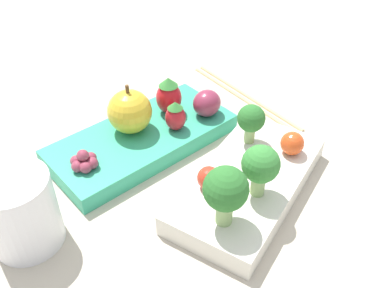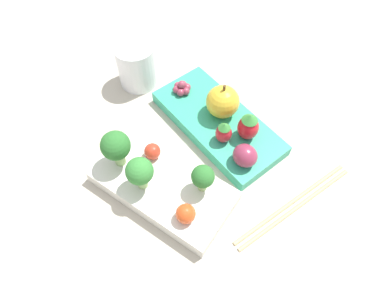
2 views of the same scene
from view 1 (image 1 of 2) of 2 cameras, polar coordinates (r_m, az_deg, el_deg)
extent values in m
plane|color=#BCB29E|center=(0.50, 0.02, -3.19)|extent=(4.00, 4.00, 0.00)
cube|color=silver|center=(0.47, 7.49, -5.19)|extent=(0.21, 0.13, 0.03)
cube|color=#33A87F|center=(0.53, -6.61, 0.64)|extent=(0.24, 0.14, 0.02)
cylinder|color=#93B770|center=(0.49, 7.68, 1.24)|extent=(0.01, 0.01, 0.02)
sphere|color=#2D702D|center=(0.48, 7.91, 3.41)|extent=(0.03, 0.03, 0.03)
cylinder|color=#93B770|center=(0.43, 8.78, -5.37)|extent=(0.01, 0.01, 0.02)
sphere|color=#388438|center=(0.41, 9.15, -2.66)|extent=(0.04, 0.04, 0.04)
cylinder|color=#93B770|center=(0.40, 4.32, -9.02)|extent=(0.02, 0.02, 0.03)
sphere|color=#2D702D|center=(0.38, 4.54, -5.97)|extent=(0.04, 0.04, 0.04)
sphere|color=red|center=(0.43, 2.26, -4.55)|extent=(0.02, 0.02, 0.02)
sphere|color=#DB4C1E|center=(0.48, 13.22, 0.09)|extent=(0.03, 0.03, 0.03)
sphere|color=gold|center=(0.51, -8.30, 4.30)|extent=(0.05, 0.05, 0.05)
cylinder|color=brown|center=(0.49, -8.62, 7.14)|extent=(0.00, 0.00, 0.01)
ellipsoid|color=red|center=(0.51, -2.22, 3.52)|extent=(0.03, 0.03, 0.03)
cone|color=#388438|center=(0.50, -2.27, 5.19)|extent=(0.02, 0.02, 0.01)
ellipsoid|color=red|center=(0.54, -3.11, 6.16)|extent=(0.03, 0.03, 0.04)
cone|color=#388438|center=(0.53, -3.19, 8.28)|extent=(0.02, 0.02, 0.01)
ellipsoid|color=#892D47|center=(0.54, 1.99, 5.47)|extent=(0.04, 0.03, 0.03)
sphere|color=#93384C|center=(0.47, -15.02, -2.91)|extent=(0.01, 0.01, 0.01)
sphere|color=#93384C|center=(0.47, -14.01, -3.05)|extent=(0.01, 0.01, 0.01)
sphere|color=#93384C|center=(0.47, -13.17, -2.49)|extent=(0.01, 0.01, 0.01)
sphere|color=#93384C|center=(0.48, -13.35, -1.82)|extent=(0.01, 0.01, 0.01)
sphere|color=#93384C|center=(0.48, -14.35, -1.69)|extent=(0.01, 0.01, 0.01)
sphere|color=#93384C|center=(0.48, -15.18, -2.23)|extent=(0.01, 0.01, 0.01)
sphere|color=#93384C|center=(0.47, -14.36, -1.50)|extent=(0.01, 0.01, 0.01)
cylinder|color=white|center=(0.43, -21.87, -8.38)|extent=(0.07, 0.07, 0.08)
cylinder|color=tan|center=(0.62, 6.70, 6.26)|extent=(0.05, 0.21, 0.01)
cylinder|color=tan|center=(0.62, 7.37, 6.55)|extent=(0.05, 0.21, 0.01)
camera|label=2|loc=(0.49, 51.80, 42.74)|focal=32.00mm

